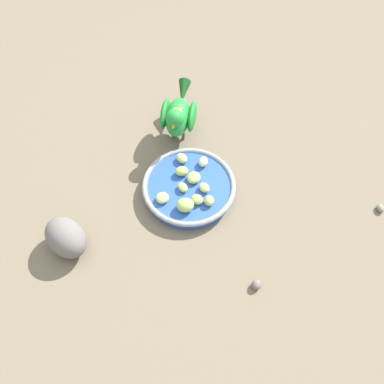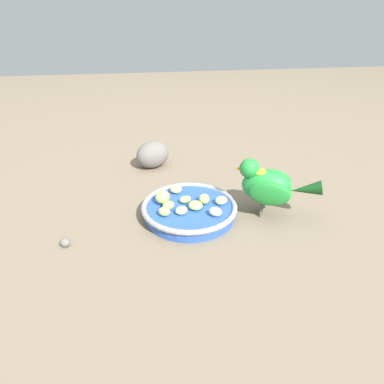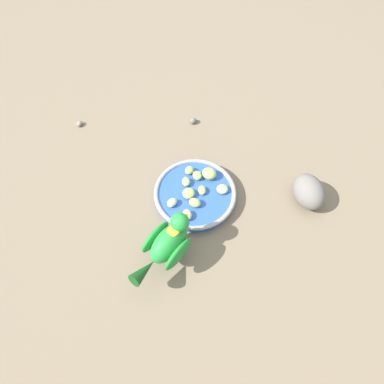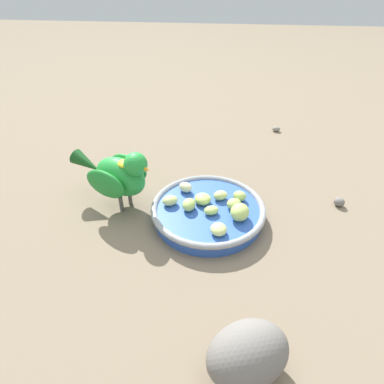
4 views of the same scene
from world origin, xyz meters
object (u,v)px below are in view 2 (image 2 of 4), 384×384
rock_large (153,155)px  apple_piece_7 (182,211)px  apple_piece_4 (195,205)px  apple_piece_6 (185,200)px  apple_piece_2 (176,189)px  apple_piece_3 (162,197)px  apple_piece_0 (215,212)px  pebble_1 (65,242)px  apple_piece_8 (168,205)px  feeding_bowl (189,209)px  apple_piece_5 (204,199)px  parrot (268,185)px  apple_piece_1 (221,200)px  apple_piece_9 (164,211)px

rock_large → apple_piece_7: bearing=-172.5°
apple_piece_4 → apple_piece_6: apple_piece_4 is taller
apple_piece_2 → apple_piece_3: size_ratio=0.78×
apple_piece_0 → pebble_1: bearing=93.6°
apple_piece_3 → apple_piece_8: apple_piece_3 is taller
feeding_bowl → apple_piece_3: bearing=66.7°
apple_piece_4 → apple_piece_5: 0.03m
rock_large → pebble_1: 0.39m
feeding_bowl → apple_piece_7: size_ratio=7.87×
parrot → apple_piece_6: bearing=11.8°
apple_piece_3 → rock_large: rock_large is taller
apple_piece_2 → rock_large: (0.21, 0.04, 0.00)m
apple_piece_5 → apple_piece_4: bearing=132.7°
apple_piece_3 → apple_piece_5: 0.09m
apple_piece_2 → parrot: size_ratio=0.17×
apple_piece_5 → rock_large: (0.27, 0.10, 0.00)m
apple_piece_3 → apple_piece_6: bearing=-99.0°
feeding_bowl → apple_piece_4: size_ratio=6.71×
apple_piece_1 → apple_piece_9: bearing=100.4°
apple_piece_3 → apple_piece_8: size_ratio=1.38×
apple_piece_2 → apple_piece_4: 0.09m
feeding_bowl → apple_piece_5: (0.01, -0.03, 0.02)m
feeding_bowl → apple_piece_5: size_ratio=7.07×
apple_piece_6 → apple_piece_9: (-0.04, 0.05, 0.00)m
apple_piece_0 → rock_large: bearing=18.6°
apple_piece_4 → apple_piece_8: 0.06m
apple_piece_8 → parrot: parrot is taller
apple_piece_3 → apple_piece_9: bearing=179.0°
apple_piece_8 → apple_piece_6: bearing=-61.5°
apple_piece_4 → apple_piece_9: 0.07m
apple_piece_1 → apple_piece_9: apple_piece_9 is taller
apple_piece_2 → apple_piece_5: (-0.06, -0.05, 0.00)m
feeding_bowl → apple_piece_7: 0.04m
feeding_bowl → apple_piece_8: size_ratio=7.69×
apple_piece_2 → feeding_bowl: bearing=-162.1°
feeding_bowl → apple_piece_7: bearing=146.8°
apple_piece_1 → pebble_1: size_ratio=1.38×
rock_large → pebble_1: size_ratio=4.78×
apple_piece_5 → rock_large: rock_large is taller
pebble_1 → apple_piece_4: bearing=-78.9°
apple_piece_1 → pebble_1: bearing=101.0°
apple_piece_1 → apple_piece_7: bearing=107.7°
feeding_bowl → apple_piece_6: bearing=21.5°
apple_piece_3 → parrot: (-0.04, -0.22, 0.03)m
feeding_bowl → apple_piece_2: apple_piece_2 is taller
apple_piece_1 → apple_piece_2: (0.07, 0.09, -0.00)m
apple_piece_1 → apple_piece_8: size_ratio=1.05×
feeding_bowl → pebble_1: 0.26m
apple_piece_1 → apple_piece_8: (-0.00, 0.12, 0.00)m
apple_piece_9 → pebble_1: (-0.04, 0.19, -0.03)m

